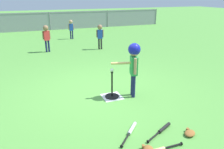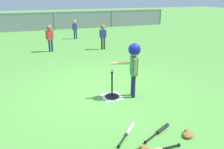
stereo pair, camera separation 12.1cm
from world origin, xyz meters
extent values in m
plane|color=#51933D|center=(0.00, 0.00, 0.00)|extent=(60.00, 60.00, 0.00)
cube|color=white|center=(0.17, -0.35, 0.00)|extent=(0.44, 0.44, 0.01)
cylinder|color=black|center=(0.17, -0.35, 0.01)|extent=(0.32, 0.32, 0.03)
cylinder|color=black|center=(0.17, -0.35, 0.32)|extent=(0.04, 0.04, 0.59)
cylinder|color=black|center=(0.17, -0.35, 0.61)|extent=(0.06, 0.06, 0.02)
sphere|color=white|center=(0.17, -0.35, 0.65)|extent=(0.07, 0.07, 0.07)
cylinder|color=#191E4C|center=(0.62, -0.54, 0.27)|extent=(0.08, 0.08, 0.53)
cylinder|color=#191E4C|center=(0.65, -0.42, 0.27)|extent=(0.08, 0.08, 0.53)
cube|color=green|center=(0.64, -0.48, 0.74)|extent=(0.20, 0.27, 0.42)
cylinder|color=tan|center=(0.60, -0.62, 0.77)|extent=(0.06, 0.06, 0.36)
cylinder|color=tan|center=(0.67, -0.34, 0.77)|extent=(0.06, 0.06, 0.36)
sphere|color=tan|center=(0.64, -0.48, 1.08)|extent=(0.24, 0.24, 0.24)
sphere|color=#141999|center=(0.64, -0.48, 1.11)|extent=(0.27, 0.27, 0.27)
cylinder|color=#DBB266|center=(0.43, -0.42, 0.81)|extent=(0.59, 0.21, 0.06)
cylinder|color=#191E4C|center=(0.74, 6.81, 0.22)|extent=(0.07, 0.07, 0.44)
cylinder|color=#191E4C|center=(0.64, 6.81, 0.22)|extent=(0.07, 0.07, 0.44)
cube|color=#2347B7|center=(0.69, 6.81, 0.61)|extent=(0.20, 0.13, 0.34)
cylinder|color=tan|center=(0.81, 6.80, 0.63)|extent=(0.05, 0.05, 0.29)
cylinder|color=tan|center=(0.57, 6.82, 0.63)|extent=(0.05, 0.05, 0.29)
sphere|color=tan|center=(0.69, 6.81, 0.89)|extent=(0.19, 0.19, 0.19)
cylinder|color=#191E4C|center=(-0.72, 4.46, 0.24)|extent=(0.07, 0.07, 0.48)
cylinder|color=#191E4C|center=(-0.83, 4.44, 0.24)|extent=(0.07, 0.07, 0.48)
cube|color=red|center=(-0.77, 4.45, 0.67)|extent=(0.23, 0.17, 0.37)
cylinder|color=#8C6647|center=(-0.64, 4.48, 0.70)|extent=(0.05, 0.05, 0.32)
cylinder|color=#8C6647|center=(-0.90, 4.43, 0.70)|extent=(0.05, 0.05, 0.32)
sphere|color=#8C6647|center=(-0.77, 4.45, 0.97)|extent=(0.21, 0.21, 0.21)
cylinder|color=#262626|center=(1.42, 4.10, 0.23)|extent=(0.07, 0.07, 0.46)
cylinder|color=#262626|center=(1.32, 4.13, 0.23)|extent=(0.07, 0.07, 0.46)
cube|color=#2347B7|center=(1.37, 4.12, 0.65)|extent=(0.23, 0.17, 0.36)
cylinder|color=#8C6647|center=(1.50, 4.08, 0.67)|extent=(0.05, 0.05, 0.31)
cylinder|color=#8C6647|center=(1.25, 4.15, 0.67)|extent=(0.05, 0.05, 0.31)
sphere|color=#8C6647|center=(1.37, 4.12, 0.94)|extent=(0.21, 0.21, 0.21)
cylinder|color=silver|center=(0.02, -1.69, 0.03)|extent=(0.29, 0.29, 0.06)
cylinder|color=black|center=(-0.22, -1.93, 0.03)|extent=(0.26, 0.27, 0.03)
cylinder|color=black|center=(-0.34, -2.06, 0.03)|extent=(0.05, 0.05, 0.05)
cylinder|color=black|center=(0.41, -2.34, 0.03)|extent=(0.32, 0.03, 0.03)
cylinder|color=black|center=(0.56, -2.34, 0.03)|extent=(0.02, 0.05, 0.05)
cylinder|color=black|center=(0.56, -1.88, 0.03)|extent=(0.33, 0.21, 0.06)
cylinder|color=black|center=(0.25, -2.03, 0.03)|extent=(0.32, 0.18, 0.03)
cylinder|color=black|center=(0.10, -2.10, 0.03)|extent=(0.04, 0.05, 0.05)
ellipsoid|color=brown|center=(0.86, -2.18, 0.04)|extent=(0.27, 0.24, 0.07)
cube|color=brown|center=(0.89, -2.08, 0.04)|extent=(0.06, 0.06, 0.06)
cube|color=brown|center=(-0.04, -2.20, 0.04)|extent=(0.06, 0.06, 0.06)
cylinder|color=slate|center=(0.00, 10.30, 0.57)|extent=(0.06, 0.06, 1.15)
cylinder|color=slate|center=(4.00, 10.30, 0.57)|extent=(0.06, 0.06, 1.15)
cylinder|color=slate|center=(8.00, 10.30, 0.57)|extent=(0.06, 0.06, 1.15)
cube|color=gray|center=(0.00, 10.30, 1.09)|extent=(16.00, 0.03, 0.03)
cube|color=gray|center=(0.00, 10.30, 0.57)|extent=(16.00, 0.01, 1.15)
camera|label=1|loc=(-1.47, -4.54, 2.23)|focal=34.66mm
camera|label=2|loc=(-1.36, -4.59, 2.23)|focal=34.66mm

